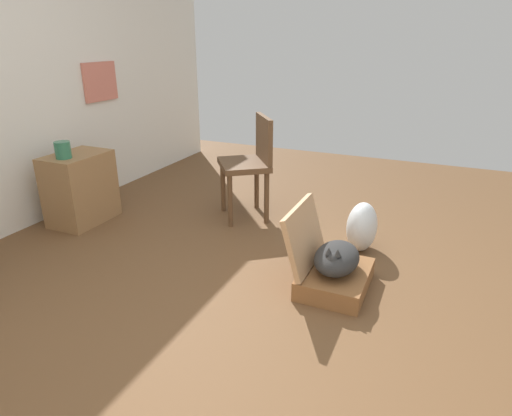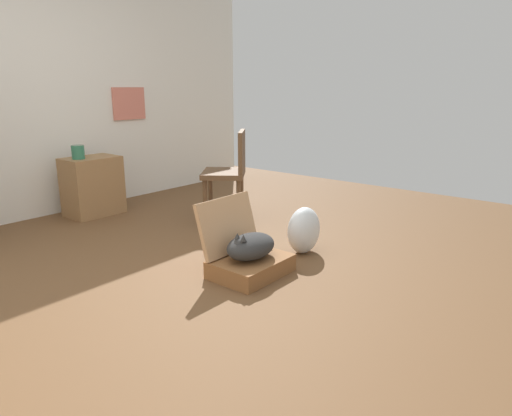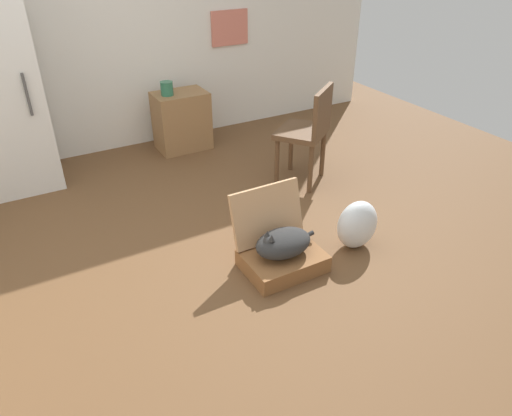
% 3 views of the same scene
% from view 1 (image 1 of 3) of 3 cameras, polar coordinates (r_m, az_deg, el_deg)
% --- Properties ---
extents(ground_plane, '(7.68, 7.68, 0.00)m').
position_cam_1_polar(ground_plane, '(2.79, -1.58, -12.04)').
color(ground_plane, brown).
rests_on(ground_plane, ground).
extents(suitcase_base, '(0.54, 0.41, 0.13)m').
position_cam_1_polar(suitcase_base, '(2.94, 10.25, -9.05)').
color(suitcase_base, brown).
rests_on(suitcase_base, ground).
extents(suitcase_lid, '(0.54, 0.15, 0.41)m').
position_cam_1_polar(suitcase_lid, '(2.87, 6.30, -3.62)').
color(suitcase_lid, tan).
rests_on(suitcase_lid, suitcase_base).
extents(cat, '(0.49, 0.28, 0.21)m').
position_cam_1_polar(cat, '(2.86, 10.42, -6.43)').
color(cat, '#2D2D2D').
rests_on(cat, suitcase_base).
extents(plastic_bag_white, '(0.33, 0.23, 0.38)m').
position_cam_1_polar(plastic_bag_white, '(3.43, 13.59, -2.38)').
color(plastic_bag_white, silver).
rests_on(plastic_bag_white, ground).
extents(side_table, '(0.54, 0.38, 0.61)m').
position_cam_1_polar(side_table, '(4.11, -21.86, 2.39)').
color(side_table, olive).
rests_on(side_table, ground).
extents(vase_tall, '(0.13, 0.13, 0.14)m').
position_cam_1_polar(vase_tall, '(3.91, -23.82, 6.91)').
color(vase_tall, '#2D7051').
rests_on(vase_tall, side_table).
extents(chair, '(0.62, 0.60, 0.91)m').
position_cam_1_polar(chair, '(3.86, -0.68, 6.15)').
color(chair, brown).
rests_on(chair, ground).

